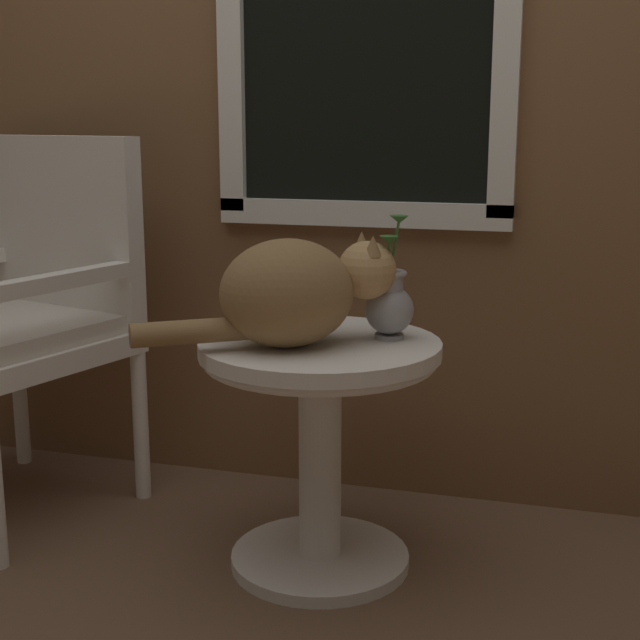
% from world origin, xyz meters
% --- Properties ---
extents(ground_plane, '(6.00, 6.00, 0.00)m').
position_xyz_m(ground_plane, '(0.00, 0.00, 0.00)').
color(ground_plane, brown).
extents(back_wall, '(4.00, 0.07, 2.60)m').
position_xyz_m(back_wall, '(0.00, 0.71, 1.30)').
color(back_wall, brown).
rests_on(back_wall, ground_plane).
extents(wicker_side_table, '(0.57, 0.57, 0.57)m').
position_xyz_m(wicker_side_table, '(0.11, 0.18, 0.39)').
color(wicker_side_table, silver).
rests_on(wicker_side_table, ground_plane).
extents(wicker_chair, '(0.69, 0.69, 1.03)m').
position_xyz_m(wicker_chair, '(-0.79, 0.34, 0.57)').
color(wicker_chair, silver).
rests_on(wicker_chair, ground_plane).
extents(cat, '(0.54, 0.40, 0.25)m').
position_xyz_m(cat, '(0.07, 0.12, 0.69)').
color(cat, olive).
rests_on(cat, wicker_side_table).
extents(pewter_vase_with_ivy, '(0.11, 0.11, 0.29)m').
position_xyz_m(pewter_vase_with_ivy, '(0.26, 0.25, 0.65)').
color(pewter_vase_with_ivy, '#99999E').
rests_on(pewter_vase_with_ivy, wicker_side_table).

